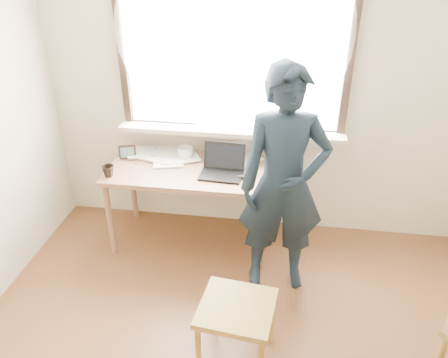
# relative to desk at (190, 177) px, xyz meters

# --- Properties ---
(room_shell) EXTENTS (3.52, 4.02, 2.61)m
(room_shell) POSITION_rel_desk_xyz_m (0.47, -1.43, 1.01)
(room_shell) COLOR beige
(room_shell) RESTS_ON ground
(desk) EXTENTS (1.31, 0.65, 0.70)m
(desk) POSITION_rel_desk_xyz_m (0.00, 0.00, 0.00)
(desk) COLOR #8A6045
(desk) RESTS_ON ground
(laptop) EXTENTS (0.34, 0.28, 0.22)m
(laptop) POSITION_rel_desk_xyz_m (0.27, -0.03, 0.13)
(laptop) COLOR black
(laptop) RESTS_ON desk
(mug_white) EXTENTS (0.18, 0.18, 0.10)m
(mug_white) POSITION_rel_desk_xyz_m (-0.07, 0.17, 0.12)
(mug_white) COLOR white
(mug_white) RESTS_ON desk
(mug_dark) EXTENTS (0.14, 0.14, 0.09)m
(mug_dark) POSITION_rel_desk_xyz_m (-0.59, -0.21, 0.12)
(mug_dark) COLOR black
(mug_dark) RESTS_ON desk
(mouse) EXTENTS (0.08, 0.06, 0.03)m
(mouse) POSITION_rel_desk_xyz_m (0.43, -0.10, 0.09)
(mouse) COLOR black
(mouse) RESTS_ON desk
(desk_clutter) EXTENTS (0.80, 0.50, 0.03)m
(desk_clutter) POSITION_rel_desk_xyz_m (-0.29, 0.19, 0.09)
(desk_clutter) COLOR white
(desk_clutter) RESTS_ON desk
(book_a) EXTENTS (0.24, 0.28, 0.02)m
(book_a) POSITION_rel_desk_xyz_m (-0.42, 0.19, 0.08)
(book_a) COLOR white
(book_a) RESTS_ON desk
(book_b) EXTENTS (0.28, 0.29, 0.02)m
(book_b) POSITION_rel_desk_xyz_m (0.37, 0.26, 0.08)
(book_b) COLOR white
(book_b) RESTS_ON desk
(picture_frame) EXTENTS (0.14, 0.05, 0.11)m
(picture_frame) POSITION_rel_desk_xyz_m (-0.55, 0.10, 0.13)
(picture_frame) COLOR black
(picture_frame) RESTS_ON desk
(work_chair) EXTENTS (0.47, 0.46, 0.44)m
(work_chair) POSITION_rel_desk_xyz_m (0.52, -1.16, -0.26)
(work_chair) COLOR olive
(work_chair) RESTS_ON ground
(person) EXTENTS (0.66, 0.48, 1.68)m
(person) POSITION_rel_desk_xyz_m (0.75, -0.39, 0.21)
(person) COLOR black
(person) RESTS_ON ground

